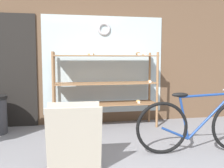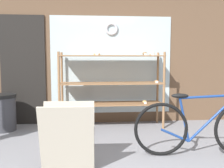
# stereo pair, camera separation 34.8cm
# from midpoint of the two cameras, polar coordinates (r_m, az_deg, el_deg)

# --- Properties ---
(storefront_facade) EXTENTS (6.30, 0.13, 3.32)m
(storefront_facade) POSITION_cam_midpoint_polar(r_m,az_deg,el_deg) (4.97, -6.71, 9.79)
(storefront_facade) COLOR brown
(storefront_facade) RESTS_ON ground_plane
(display_case) EXTENTS (1.91, 0.48, 1.41)m
(display_case) POSITION_cam_midpoint_polar(r_m,az_deg,el_deg) (4.62, -3.63, 0.35)
(display_case) COLOR #8E6642
(display_case) RESTS_ON ground_plane
(bicycle) EXTENTS (1.74, 0.46, 0.84)m
(bicycle) POSITION_cam_midpoint_polar(r_m,az_deg,el_deg) (3.54, 16.69, -9.06)
(bicycle) COLOR black
(bicycle) RESTS_ON ground_plane
(sandwich_board) EXTENTS (0.60, 0.40, 0.77)m
(sandwich_board) POSITION_cam_midpoint_polar(r_m,az_deg,el_deg) (2.86, -12.20, -12.18)
(sandwich_board) COLOR #B2A893
(sandwich_board) RESTS_ON ground_plane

